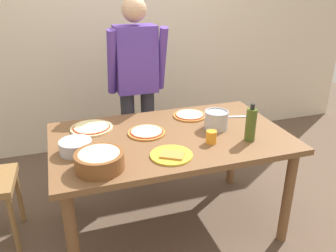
{
  "coord_description": "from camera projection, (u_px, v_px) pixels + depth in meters",
  "views": [
    {
      "loc": [
        -0.69,
        -2.04,
        1.77
      ],
      "look_at": [
        0.0,
        0.05,
        0.81
      ],
      "focal_mm": 37.2,
      "sensor_mm": 36.0,
      "label": 1
    }
  ],
  "objects": [
    {
      "name": "ground",
      "position": [
        170.0,
        225.0,
        2.68
      ],
      "size": [
        8.0,
        8.0,
        0.0
      ],
      "primitive_type": "plane",
      "color": "brown"
    },
    {
      "name": "dining_table",
      "position": [
        170.0,
        147.0,
        2.41
      ],
      "size": [
        1.6,
        0.96,
        0.76
      ],
      "color": "brown",
      "rests_on": "ground"
    },
    {
      "name": "plate_with_slice",
      "position": [
        172.0,
        155.0,
        2.1
      ],
      "size": [
        0.26,
        0.26,
        0.02
      ],
      "color": "gold",
      "rests_on": "dining_table"
    },
    {
      "name": "steel_pot",
      "position": [
        216.0,
        120.0,
        2.47
      ],
      "size": [
        0.17,
        0.17,
        0.13
      ],
      "color": "#B7B7BC",
      "rests_on": "dining_table"
    },
    {
      "name": "mixing_bowl_steel",
      "position": [
        76.0,
        147.0,
        2.13
      ],
      "size": [
        0.2,
        0.2,
        0.08
      ],
      "color": "#B7B7BC",
      "rests_on": "dining_table"
    },
    {
      "name": "popcorn_bowl",
      "position": [
        99.0,
        159.0,
        1.95
      ],
      "size": [
        0.28,
        0.28,
        0.11
      ],
      "color": "brown",
      "rests_on": "dining_table"
    },
    {
      "name": "pizza_second_cooked",
      "position": [
        190.0,
        115.0,
        2.7
      ],
      "size": [
        0.25,
        0.25,
        0.02
      ],
      "color": "#C67A33",
      "rests_on": "dining_table"
    },
    {
      "name": "person_cook",
      "position": [
        137.0,
        81.0,
        2.95
      ],
      "size": [
        0.49,
        0.25,
        1.62
      ],
      "color": "#2D2D38",
      "rests_on": "ground"
    },
    {
      "name": "olive_oil_bottle",
      "position": [
        251.0,
        125.0,
        2.26
      ],
      "size": [
        0.07,
        0.07,
        0.26
      ],
      "color": "#47561E",
      "rests_on": "dining_table"
    },
    {
      "name": "chef_knife",
      "position": [
        226.0,
        117.0,
        2.68
      ],
      "size": [
        0.29,
        0.1,
        0.02
      ],
      "color": "silver",
      "rests_on": "dining_table"
    },
    {
      "name": "pizza_cooked_on_tray",
      "position": [
        147.0,
        132.0,
        2.4
      ],
      "size": [
        0.26,
        0.26,
        0.02
      ],
      "color": "#C67A33",
      "rests_on": "dining_table"
    },
    {
      "name": "wall_back",
      "position": [
        121.0,
        25.0,
        3.56
      ],
      "size": [
        5.6,
        0.1,
        2.6
      ],
      "primitive_type": "cube",
      "color": "beige",
      "rests_on": "ground"
    },
    {
      "name": "pizza_raw_on_board",
      "position": [
        92.0,
        128.0,
        2.48
      ],
      "size": [
        0.3,
        0.3,
        0.02
      ],
      "color": "beige",
      "rests_on": "dining_table"
    },
    {
      "name": "cup_orange",
      "position": [
        211.0,
        137.0,
        2.26
      ],
      "size": [
        0.07,
        0.07,
        0.08
      ],
      "primitive_type": "cylinder",
      "color": "orange",
      "rests_on": "dining_table"
    }
  ]
}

